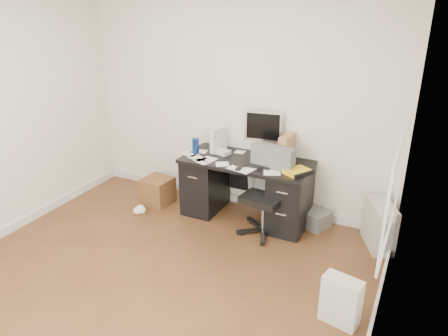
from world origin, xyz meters
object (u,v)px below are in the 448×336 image
Objects in this scene: lcd_monitor at (263,133)px; wicker_basket at (158,191)px; desk at (246,188)px; keyboard at (253,165)px; pc_tower at (379,225)px; office_chair at (264,193)px.

lcd_monitor is 1.62× the size of wicker_basket.
lcd_monitor is (0.11, 0.22, 0.63)m from desk.
desk is 0.41m from keyboard.
pc_tower is at bearing 1.68° from desk.
desk is 0.42m from office_chair.
wicker_basket is at bearing -173.33° from desk.
keyboard is at bearing -44.10° from desk.
lcd_monitor is at bearing 63.23° from desk.
office_chair is 1.98× the size of pc_tower.
pc_tower is at bearing 1.08° from keyboard.
keyboard is 0.34m from office_chair.
keyboard is at bearing 157.50° from office_chair.
office_chair reaches higher than wicker_basket.
office_chair is at bearing -36.89° from keyboard.
pc_tower is at bearing 21.77° from office_chair.
office_chair is 1.55m from wicker_basket.
lcd_monitor is 1.59m from wicker_basket.
pc_tower is (1.21, 0.29, -0.25)m from office_chair.
lcd_monitor is 0.56× the size of office_chair.
desk is at bearing 129.82° from keyboard.
desk is at bearing 157.07° from pc_tower.
wicker_basket is (-1.18, -0.14, -0.23)m from desk.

